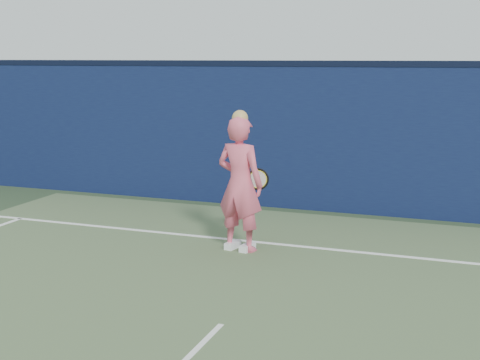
% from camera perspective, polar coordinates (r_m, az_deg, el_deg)
% --- Properties ---
extents(backstop_wall, '(24.00, 0.40, 2.50)m').
position_cam_1_polar(backstop_wall, '(11.72, 8.38, 3.43)').
color(backstop_wall, '#0D143A').
rests_on(backstop_wall, ground).
extents(wall_cap, '(24.00, 0.42, 0.10)m').
position_cam_1_polar(wall_cap, '(11.63, 8.55, 9.80)').
color(wall_cap, black).
rests_on(wall_cap, backstop_wall).
extents(player, '(0.75, 0.57, 1.96)m').
position_cam_1_polar(player, '(9.18, -0.00, -0.32)').
color(player, '#E55973').
rests_on(player, ground).
extents(racket, '(0.60, 0.16, 0.32)m').
position_cam_1_polar(racket, '(9.56, 1.39, 0.04)').
color(racket, black).
rests_on(racket, ground).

